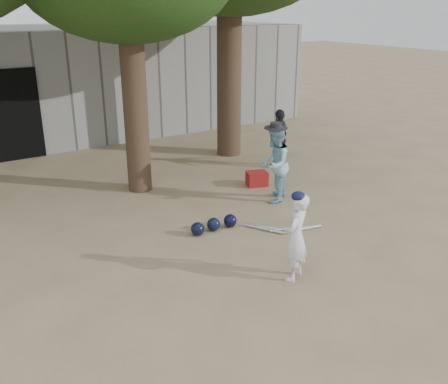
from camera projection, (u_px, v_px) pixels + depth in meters
ground at (227, 288)px, 6.78m from camera, size 70.00×70.00×0.00m
boy_player at (296, 237)px, 6.80m from camera, size 0.55×0.49×1.26m
spectator_blue at (275, 164)px, 9.51m from camera, size 0.91×0.90×1.49m
spectator_dark at (279, 138)px, 11.59m from camera, size 0.86×0.71×1.37m
red_bag at (257, 179)px, 10.54m from camera, size 0.50×0.44×0.30m
back_building at (31, 82)px, 14.36m from camera, size 16.00×5.24×3.00m
helmet_row at (214, 225)px, 8.43m from camera, size 0.87×0.26×0.23m
bat_pile at (283, 229)px, 8.48m from camera, size 1.10×0.78×0.06m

